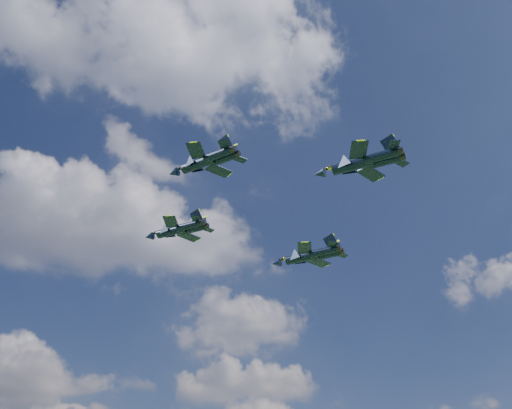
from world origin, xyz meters
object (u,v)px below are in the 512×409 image
object	(u,v)px
jet_left	(196,165)
jet_right	(300,258)
jet_lead	(170,231)
jet_slot	(350,166)

from	to	relation	value
jet_left	jet_right	distance (m)	39.54
jet_lead	jet_slot	xyz separation A→B (m)	(29.99, -25.25, 2.24)
jet_lead	jet_right	bearing A→B (deg)	-45.01
jet_lead	jet_left	distance (m)	25.91
jet_lead	jet_right	size ratio (longest dim) A/B	0.89
jet_left	jet_slot	world-z (taller)	jet_slot
jet_left	jet_right	xyz separation A→B (m)	(24.76, 30.83, -0.16)
jet_right	jet_left	bearing A→B (deg)	178.24
jet_right	jet_slot	bearing A→B (deg)	-139.57
jet_lead	jet_right	world-z (taller)	jet_lead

